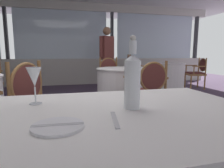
{
  "coord_description": "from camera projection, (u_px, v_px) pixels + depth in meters",
  "views": [
    {
      "loc": [
        0.02,
        -2.33,
        1.01
      ],
      "look_at": [
        0.3,
        -1.19,
        0.83
      ],
      "focal_mm": 31.37,
      "sensor_mm": 36.0,
      "label": 1
    }
  ],
  "objects": [
    {
      "name": "ground_plane",
      "position": [
        65.0,
        137.0,
        2.39
      ],
      "size": [
        14.6,
        14.6,
        0.0
      ],
      "primitive_type": "plane",
      "color": "#47384C"
    },
    {
      "name": "window_wall_far",
      "position": [
        63.0,
        53.0,
        6.28
      ],
      "size": [
        10.33,
        0.14,
        2.62
      ],
      "color": "beige",
      "rests_on": "ground_plane"
    },
    {
      "name": "side_plate",
      "position": [
        58.0,
        126.0,
        0.7
      ],
      "size": [
        0.19,
        0.19,
        0.01
      ],
      "primitive_type": "cylinder",
      "color": "white",
      "rests_on": "foreground_table"
    },
    {
      "name": "butter_knife",
      "position": [
        58.0,
        125.0,
        0.7
      ],
      "size": [
        0.19,
        0.03,
        0.0
      ],
      "primitive_type": "cube",
      "rotation": [
        0.0,
        0.0,
        -0.06
      ],
      "color": "silver",
      "rests_on": "foreground_table"
    },
    {
      "name": "dinner_fork",
      "position": [
        115.0,
        119.0,
        0.78
      ],
      "size": [
        0.05,
        0.2,
        0.0
      ],
      "primitive_type": "cube",
      "rotation": [
        0.0,
        0.0,
        1.42
      ],
      "color": "silver",
      "rests_on": "foreground_table"
    },
    {
      "name": "water_bottle",
      "position": [
        132.0,
        80.0,
        0.93
      ],
      "size": [
        0.08,
        0.08,
        0.35
      ],
      "color": "white",
      "rests_on": "foreground_table"
    },
    {
      "name": "wine_glass",
      "position": [
        34.0,
        78.0,
        1.01
      ],
      "size": [
        0.08,
        0.08,
        0.19
      ],
      "color": "white",
      "rests_on": "foreground_table"
    },
    {
      "name": "background_table_0",
      "position": [
        124.0,
        88.0,
        3.66
      ],
      "size": [
        1.04,
        1.04,
        0.75
      ],
      "color": "white",
      "rests_on": "ground_plane"
    },
    {
      "name": "dining_chair_0_0",
      "position": [
        110.0,
        74.0,
        4.53
      ],
      "size": [
        0.56,
        0.49,
        0.93
      ],
      "rotation": [
        0.0,
        0.0,
        4.77
      ],
      "color": "olive",
      "rests_on": "ground_plane"
    },
    {
      "name": "dining_chair_0_1",
      "position": [
        148.0,
        88.0,
        2.74
      ],
      "size": [
        0.56,
        0.49,
        0.92
      ],
      "rotation": [
        0.0,
        0.0,
        7.91
      ],
      "color": "olive",
      "rests_on": "ground_plane"
    },
    {
      "name": "dining_chair_2_1",
      "position": [
        18.0,
        100.0,
        1.94
      ],
      "size": [
        0.64,
        0.65,
        0.94
      ],
      "rotation": [
        0.0,
        0.0,
        8.86
      ],
      "color": "olive",
      "rests_on": "ground_plane"
    },
    {
      "name": "background_table_3",
      "position": [
        166.0,
        76.0,
        5.65
      ],
      "size": [
        1.06,
        1.06,
        0.75
      ],
      "color": "white",
      "rests_on": "ground_plane"
    },
    {
      "name": "dining_chair_3_0",
      "position": [
        198.0,
        71.0,
        5.68
      ],
      "size": [
        0.54,
        0.59,
        0.89
      ],
      "rotation": [
        0.0,
        0.0,
        9.24
      ],
      "color": "olive",
      "rests_on": "ground_plane"
    },
    {
      "name": "dining_chair_3_1",
      "position": [
        133.0,
        69.0,
        5.57
      ],
      "size": [
        0.54,
        0.59,
        0.99
      ],
      "rotation": [
        0.0,
        0.0,
        12.38
      ],
      "color": "olive",
      "rests_on": "ground_plane"
    },
    {
      "name": "diner_person_0",
      "position": [
        107.0,
        54.0,
        5.45
      ],
      "size": [
        0.47,
        0.36,
        1.74
      ],
      "rotation": [
        0.0,
        0.0,
        2.11
      ],
      "color": "#424C42",
      "rests_on": "ground_plane"
    }
  ]
}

